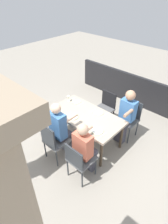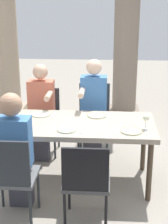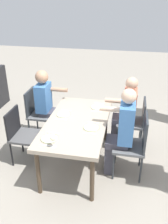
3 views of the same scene
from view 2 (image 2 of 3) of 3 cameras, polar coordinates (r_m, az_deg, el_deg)
ground_plane at (r=4.36m, az=-0.23°, el=-10.88°), size 16.00×16.00×0.00m
dining_table at (r=4.07m, az=-0.24°, el=-2.64°), size 1.63×0.87×0.74m
chair_west_north at (r=4.99m, az=-6.45°, el=-0.48°), size 0.44×0.44×0.88m
chair_west_south at (r=3.46m, az=-11.47°, el=-9.65°), size 0.44×0.44×0.92m
chair_mid_north at (r=4.92m, az=1.60°, el=-0.41°), size 0.44×0.44×0.96m
chair_mid_south at (r=3.37m, az=0.33°, el=-10.62°), size 0.44×0.44×0.87m
diner_woman_green at (r=4.67m, az=1.47°, el=0.70°), size 0.34×0.49×1.34m
diner_man_white at (r=3.56m, az=-10.87°, el=-5.88°), size 0.35×0.50×1.28m
diner_guest_third at (r=4.78m, az=-6.85°, el=0.49°), size 0.35×0.49×1.26m
stone_column_near at (r=6.41m, az=-12.23°, el=11.39°), size 0.50×0.50×2.82m
stone_column_centre at (r=6.17m, az=6.73°, el=11.79°), size 0.54×0.54×2.90m
plate_0 at (r=4.33m, az=-6.83°, el=-0.36°), size 0.23×0.23×0.02m
fork_0 at (r=4.37m, az=-8.76°, el=-0.39°), size 0.02×0.17×0.01m
spoon_0 at (r=4.31m, az=-4.87°, el=-0.48°), size 0.03×0.17×0.01m
plate_1 at (r=3.84m, az=-2.76°, el=-2.81°), size 0.21×0.21×0.02m
fork_1 at (r=3.86m, az=-4.97°, el=-2.82°), size 0.03×0.17×0.01m
spoon_1 at (r=3.82m, az=-0.52°, el=-2.95°), size 0.03×0.17×0.01m
plate_2 at (r=4.27m, az=2.05°, el=-0.54°), size 0.23×0.23×0.02m
fork_2 at (r=4.28m, az=0.04°, el=-0.57°), size 0.02×0.17×0.01m
spoon_2 at (r=4.27m, az=4.06°, el=-0.66°), size 0.02×0.17×0.01m
plate_3 at (r=3.82m, az=7.52°, el=-3.02°), size 0.23×0.23×0.02m
wine_glass_3 at (r=3.89m, az=9.82°, el=-0.97°), size 0.08×0.08×0.16m
fork_3 at (r=3.82m, az=5.27°, el=-3.06°), size 0.03×0.17×0.01m
spoon_3 at (r=3.84m, az=9.76°, el=-3.14°), size 0.03×0.17×0.01m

